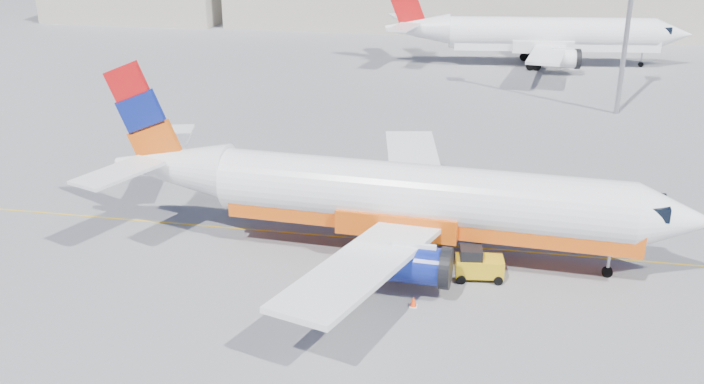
% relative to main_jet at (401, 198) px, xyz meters
% --- Properties ---
extents(ground, '(240.00, 240.00, 0.00)m').
position_rel_main_jet_xyz_m(ground, '(-3.98, -1.41, -3.42)').
color(ground, slate).
rests_on(ground, ground).
extents(taxi_line, '(70.00, 0.15, 0.01)m').
position_rel_main_jet_xyz_m(taxi_line, '(-3.98, 1.59, -3.42)').
color(taxi_line, gold).
rests_on(taxi_line, ground).
extents(terminal_main, '(70.00, 14.00, 8.00)m').
position_rel_main_jet_xyz_m(terminal_main, '(1.02, 73.59, 0.58)').
color(terminal_main, '#BDB4A3').
rests_on(terminal_main, ground).
extents(terminal_annex, '(26.00, 10.00, 6.00)m').
position_rel_main_jet_xyz_m(terminal_annex, '(-48.98, 70.59, -0.42)').
color(terminal_annex, '#BDB4A3').
rests_on(terminal_annex, ground).
extents(main_jet, '(33.90, 26.77, 10.27)m').
position_rel_main_jet_xyz_m(main_jet, '(0.00, 0.00, 0.00)').
color(main_jet, white).
rests_on(main_jet, ground).
extents(second_jet, '(34.42, 26.98, 10.42)m').
position_rel_main_jet_xyz_m(second_jet, '(9.17, 50.80, 0.05)').
color(second_jet, white).
rests_on(second_jet, ground).
extents(gse_tug, '(2.63, 1.80, 1.77)m').
position_rel_main_jet_xyz_m(gse_tug, '(4.43, -2.12, -2.59)').
color(gse_tug, black).
rests_on(gse_tug, ground).
extents(traffic_cone, '(0.39, 0.39, 0.55)m').
position_rel_main_jet_xyz_m(traffic_cone, '(1.46, -5.70, -3.16)').
color(traffic_cone, white).
rests_on(traffic_cone, ground).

